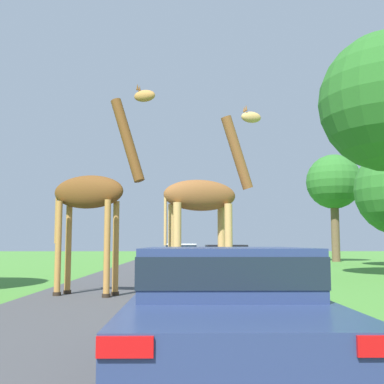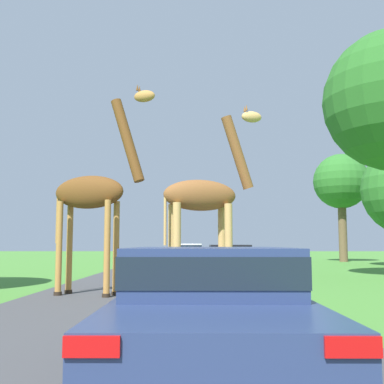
{
  "view_description": "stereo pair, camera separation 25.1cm",
  "coord_description": "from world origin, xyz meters",
  "px_view_note": "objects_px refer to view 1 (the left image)",
  "views": [
    {
      "loc": [
        0.68,
        0.73,
        1.31
      ],
      "look_at": [
        0.86,
        12.86,
        2.6
      ],
      "focal_mm": 45.0,
      "sensor_mm": 36.0,
      "label": 1
    },
    {
      "loc": [
        0.93,
        0.73,
        1.31
      ],
      "look_at": [
        0.86,
        12.86,
        2.6
      ],
      "focal_mm": 45.0,
      "sensor_mm": 36.0,
      "label": 2
    }
  ],
  "objects_px": {
    "giraffe_companion": "(94,194)",
    "car_queue_right": "(226,258)",
    "giraffe_near_road": "(205,204)",
    "car_queue_left": "(181,254)",
    "car_lead_maroon": "(223,302)",
    "tree_mid_field": "(334,183)"
  },
  "relations": [
    {
      "from": "car_queue_right",
      "to": "tree_mid_field",
      "type": "relative_size",
      "value": 0.62
    },
    {
      "from": "giraffe_near_road",
      "to": "car_queue_left",
      "type": "relative_size",
      "value": 1.12
    },
    {
      "from": "car_queue_right",
      "to": "car_lead_maroon",
      "type": "bearing_deg",
      "value": -94.89
    },
    {
      "from": "giraffe_near_road",
      "to": "giraffe_companion",
      "type": "relative_size",
      "value": 0.93
    },
    {
      "from": "car_queue_left",
      "to": "tree_mid_field",
      "type": "relative_size",
      "value": 0.57
    },
    {
      "from": "car_queue_right",
      "to": "car_queue_left",
      "type": "relative_size",
      "value": 1.07
    },
    {
      "from": "giraffe_companion",
      "to": "tree_mid_field",
      "type": "distance_m",
      "value": 25.92
    },
    {
      "from": "car_queue_right",
      "to": "car_queue_left",
      "type": "distance_m",
      "value": 6.72
    },
    {
      "from": "giraffe_near_road",
      "to": "giraffe_companion",
      "type": "distance_m",
      "value": 2.85
    },
    {
      "from": "giraffe_companion",
      "to": "car_queue_right",
      "type": "relative_size",
      "value": 1.12
    },
    {
      "from": "giraffe_companion",
      "to": "car_queue_right",
      "type": "xyz_separation_m",
      "value": [
        4.02,
        7.99,
        -1.88
      ]
    },
    {
      "from": "car_lead_maroon",
      "to": "car_queue_right",
      "type": "distance_m",
      "value": 15.11
    },
    {
      "from": "car_lead_maroon",
      "to": "car_queue_left",
      "type": "xyz_separation_m",
      "value": [
        -0.62,
        21.5,
        0.01
      ]
    },
    {
      "from": "giraffe_near_road",
      "to": "car_queue_left",
      "type": "xyz_separation_m",
      "value": [
        -0.72,
        14.49,
        -1.6
      ]
    },
    {
      "from": "car_queue_right",
      "to": "tree_mid_field",
      "type": "distance_m",
      "value": 17.55
    },
    {
      "from": "giraffe_near_road",
      "to": "car_queue_right",
      "type": "height_order",
      "value": "giraffe_near_road"
    },
    {
      "from": "car_queue_right",
      "to": "car_queue_left",
      "type": "xyz_separation_m",
      "value": [
        -1.9,
        6.45,
        0.02
      ]
    },
    {
      "from": "car_lead_maroon",
      "to": "tree_mid_field",
      "type": "relative_size",
      "value": 0.6
    },
    {
      "from": "giraffe_near_road",
      "to": "tree_mid_field",
      "type": "bearing_deg",
      "value": 139.59
    },
    {
      "from": "giraffe_near_road",
      "to": "car_lead_maroon",
      "type": "height_order",
      "value": "giraffe_near_road"
    },
    {
      "from": "giraffe_near_road",
      "to": "tree_mid_field",
      "type": "relative_size",
      "value": 0.64
    },
    {
      "from": "giraffe_near_road",
      "to": "car_lead_maroon",
      "type": "bearing_deg",
      "value": -16.45
    }
  ]
}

